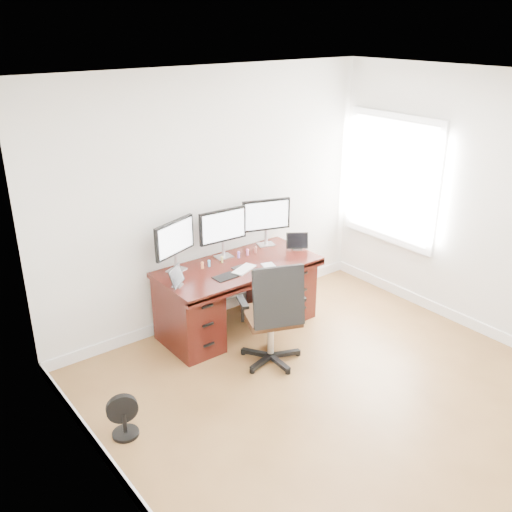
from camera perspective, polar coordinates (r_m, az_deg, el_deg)
ground at (r=5.14m, az=10.62°, el=-15.08°), size 4.50×4.50×0.00m
back_wall at (r=6.04m, az=-4.36°, el=5.69°), size 4.00×0.10×2.70m
right_wall at (r=6.08m, az=23.66°, el=3.93°), size 0.10×4.50×2.70m
desk at (r=6.07m, az=-1.91°, el=-3.81°), size 1.70×0.80×0.75m
office_chair at (r=5.48m, az=1.65°, el=-7.49°), size 0.75×0.75×1.09m
floor_fan at (r=4.83m, az=-13.07°, el=-15.38°), size 0.26×0.22×0.37m
monitor_left at (r=5.70m, az=-8.13°, el=1.64°), size 0.53×0.22×0.53m
monitor_center at (r=5.98m, az=-3.32°, el=2.87°), size 0.55×0.15×0.53m
monitor_right at (r=6.31m, az=1.03°, el=3.97°), size 0.53×0.20×0.53m
tablet_left at (r=5.46m, az=-7.89°, el=-2.17°), size 0.23×0.20×0.19m
tablet_right at (r=6.28m, az=4.19°, el=1.40°), size 0.23×0.19×0.19m
keyboard at (r=5.78m, az=-1.22°, el=-1.34°), size 0.31×0.22×0.01m
trackpad at (r=5.88m, az=1.25°, el=-0.93°), size 0.16×0.16×0.01m
drawing_tablet at (r=5.63m, az=-3.07°, el=-2.09°), size 0.24×0.16×0.01m
phone at (r=5.84m, az=-1.79°, el=-1.14°), size 0.14×0.07×0.01m
figurine_orange at (r=5.83m, az=-5.39°, el=-0.87°), size 0.03×0.03×0.08m
figurine_blue at (r=5.87m, az=-4.72°, el=-0.68°), size 0.03×0.03×0.08m
figurine_yellow at (r=5.95m, az=-3.42°, el=-0.30°), size 0.03×0.03×0.08m
figurine_purple at (r=6.06m, az=-1.74°, el=0.18°), size 0.03×0.03×0.08m
figurine_pink at (r=6.12m, az=-0.86°, el=0.44°), size 0.03×0.03×0.08m
figurine_brown at (r=6.19m, az=-0.04°, el=0.68°), size 0.03×0.03×0.08m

